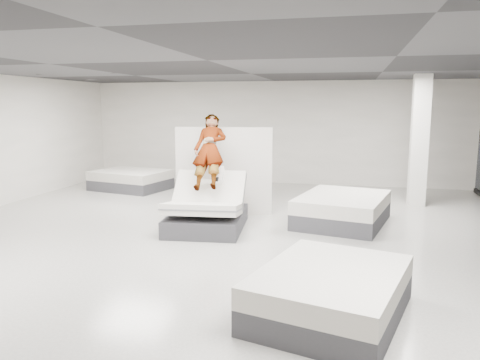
{
  "coord_description": "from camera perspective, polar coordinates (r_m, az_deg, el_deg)",
  "views": [
    {
      "loc": [
        2.37,
        -7.65,
        2.47
      ],
      "look_at": [
        0.26,
        1.23,
        1.0
      ],
      "focal_mm": 35.0,
      "sensor_mm": 36.0,
      "label": 1
    }
  ],
  "objects": [
    {
      "name": "room",
      "position": [
        8.05,
        -3.85,
        2.93
      ],
      "size": [
        14.0,
        14.04,
        3.2
      ],
      "color": "beige",
      "rests_on": "ground"
    },
    {
      "name": "remote",
      "position": [
        9.22,
        -2.79,
        0.1
      ],
      "size": [
        0.06,
        0.15,
        0.08
      ],
      "primitive_type": "cube",
      "rotation": [
        0.35,
        0.0,
        0.1
      ],
      "color": "black",
      "rests_on": "person"
    },
    {
      "name": "flat_bed_right_near",
      "position": [
        5.77,
        10.97,
        -13.34
      ],
      "size": [
        2.01,
        2.37,
        0.56
      ],
      "color": "#37363B",
      "rests_on": "floor"
    },
    {
      "name": "flat_bed_right_far",
      "position": [
        10.06,
        12.38,
        -3.51
      ],
      "size": [
        2.07,
        2.49,
        0.6
      ],
      "color": "#37363B",
      "rests_on": "floor"
    },
    {
      "name": "column",
      "position": [
        12.29,
        21.02,
        4.49
      ],
      "size": [
        0.4,
        0.4,
        3.2
      ],
      "primitive_type": "cube",
      "color": "silver",
      "rests_on": "floor"
    },
    {
      "name": "flat_bed_left_far",
      "position": [
        14.15,
        -13.15,
        0.01
      ],
      "size": [
        2.32,
        1.93,
        0.56
      ],
      "color": "#37363B",
      "rests_on": "floor"
    },
    {
      "name": "hero_bed",
      "position": [
        9.41,
        -4.06,
        -3.8
      ],
      "size": [
        1.63,
        2.05,
        1.21
      ],
      "color": "#37363B",
      "rests_on": "floor"
    },
    {
      "name": "divider_panel",
      "position": [
        10.56,
        -1.99,
        1.09
      ],
      "size": [
        2.17,
        0.44,
        1.98
      ],
      "primitive_type": "cube",
      "rotation": [
        0.0,
        0.0,
        0.16
      ],
      "color": "white",
      "rests_on": "floor"
    },
    {
      "name": "person",
      "position": [
        9.56,
        -3.73,
        1.83
      ],
      "size": [
        0.83,
        1.72,
        1.5
      ],
      "primitive_type": "imported",
      "rotation": [
        0.87,
        0.0,
        0.1
      ],
      "color": "slate",
      "rests_on": "hero_bed"
    }
  ]
}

